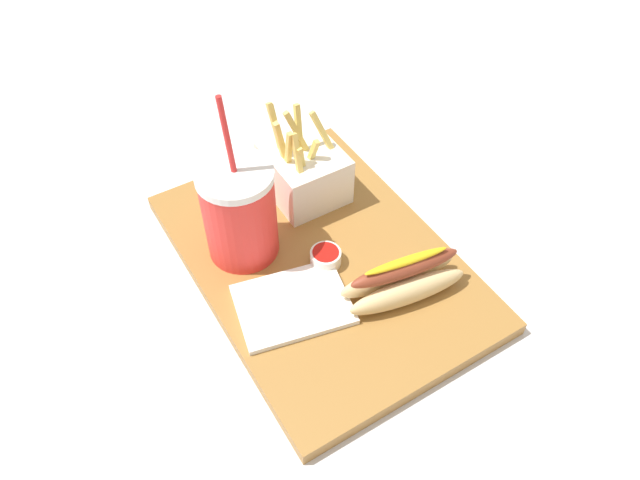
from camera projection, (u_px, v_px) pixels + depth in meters
name	position (u px, v px, depth m)	size (l,w,h in m)	color
ground_plane	(320.00, 270.00, 0.81)	(2.40, 2.40, 0.02)	silver
food_tray	(320.00, 260.00, 0.79)	(0.44, 0.31, 0.02)	olive
soda_cup	(239.00, 212.00, 0.75)	(0.09, 0.09, 0.23)	red
fries_basket	(304.00, 171.00, 0.84)	(0.11, 0.10, 0.15)	white
hot_dog_1	(403.00, 280.00, 0.73)	(0.08, 0.16, 0.06)	#E5C689
ketchup_cup_1	(311.00, 148.00, 0.92)	(0.03, 0.03, 0.02)	white
ketchup_cup_2	(324.00, 258.00, 0.77)	(0.04, 0.04, 0.02)	white
napkin_stack	(293.00, 304.00, 0.73)	(0.10, 0.13, 0.01)	white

